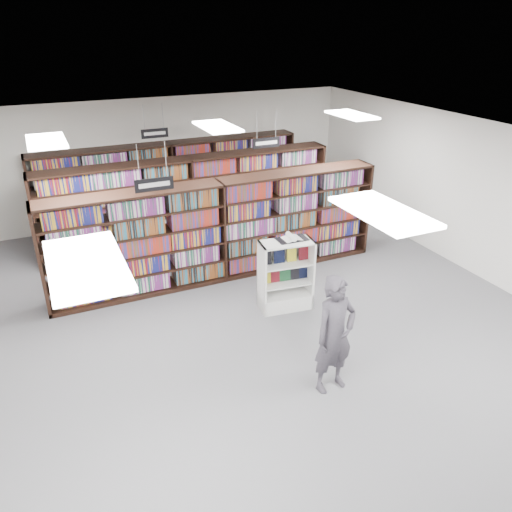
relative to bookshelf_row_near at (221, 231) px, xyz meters
name	(u,v)px	position (x,y,z in m)	size (l,w,h in m)	color
floor	(261,323)	(0.00, -2.00, -1.05)	(12.00, 12.00, 0.00)	#57575C
ceiling	(262,147)	(0.00, -2.00, 2.15)	(10.00, 12.00, 0.10)	silver
wall_back	(167,159)	(0.00, 4.00, 0.55)	(10.00, 0.10, 3.20)	white
wall_right	(483,201)	(5.00, -2.00, 0.55)	(0.10, 12.00, 3.20)	white
bookshelf_row_near	(221,231)	(0.00, 0.00, 0.00)	(7.00, 0.60, 2.10)	black
bookshelf_row_mid	(191,201)	(0.00, 2.00, 0.00)	(7.00, 0.60, 2.10)	black
bookshelf_row_far	(172,182)	(0.00, 3.70, 0.00)	(7.00, 0.60, 2.10)	black
aisle_sign_left	(154,183)	(-1.50, -1.00, 1.48)	(0.65, 0.02, 0.80)	#B2B2B7
aisle_sign_right	(266,142)	(1.50, 1.00, 1.48)	(0.65, 0.02, 0.80)	#B2B2B7
aisle_sign_center	(155,132)	(-0.50, 3.00, 1.48)	(0.65, 0.02, 0.80)	#B2B2B7
troffer_front_left	(86,264)	(-3.00, -5.00, 2.11)	(0.60, 1.20, 0.04)	white
troffer_front_center	(383,212)	(0.00, -5.00, 2.11)	(0.60, 1.20, 0.04)	white
troffer_back_left	(46,141)	(-3.00, 0.00, 2.11)	(0.60, 1.20, 0.04)	white
troffer_back_center	(217,126)	(0.00, 0.00, 2.11)	(0.60, 1.20, 0.04)	white
troffer_back_right	(352,115)	(3.00, 0.00, 2.11)	(0.60, 1.20, 0.04)	white
endcap_display	(285,285)	(0.65, -1.65, -0.58)	(1.03, 0.60, 1.36)	white
open_book	(292,238)	(0.77, -1.63, 0.35)	(0.57, 0.35, 0.13)	black
shopper	(335,335)	(0.23, -3.99, -0.13)	(0.67, 0.44, 1.84)	#443F49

